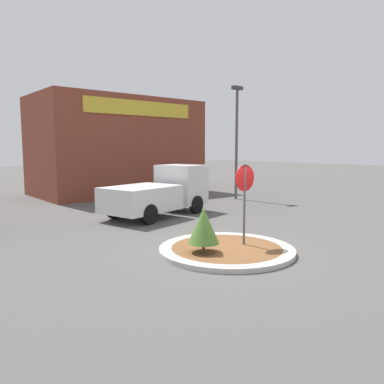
{
  "coord_description": "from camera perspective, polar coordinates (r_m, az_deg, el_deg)",
  "views": [
    {
      "loc": [
        -7.68,
        -7.65,
        3.07
      ],
      "look_at": [
        1.23,
        3.08,
        1.42
      ],
      "focal_mm": 35.0,
      "sensor_mm": 36.0,
      "label": 1
    }
  ],
  "objects": [
    {
      "name": "island_shrub",
      "position": [
        10.51,
        1.78,
        -5.13
      ],
      "size": [
        0.89,
        0.89,
        1.27
      ],
      "color": "brown",
      "rests_on": "traffic_island"
    },
    {
      "name": "ground_plane",
      "position": [
        11.27,
        5.27,
        -9.09
      ],
      "size": [
        120.0,
        120.0,
        0.0
      ],
      "primitive_type": "plane",
      "color": "#514F4C"
    },
    {
      "name": "traffic_island",
      "position": [
        11.25,
        5.27,
        -8.74
      ],
      "size": [
        4.0,
        4.0,
        0.14
      ],
      "color": "#BCB7AD",
      "rests_on": "ground_plane"
    },
    {
      "name": "light_pole",
      "position": [
        22.61,
        6.82,
        8.77
      ],
      "size": [
        0.7,
        0.3,
        6.66
      ],
      "color": "#4C4C51",
      "rests_on": "ground_plane"
    },
    {
      "name": "stop_sign",
      "position": [
        11.33,
        8.03,
        0.33
      ],
      "size": [
        0.79,
        0.07,
        2.59
      ],
      "color": "#4C4C51",
      "rests_on": "ground_plane"
    },
    {
      "name": "storefront_building",
      "position": [
        26.19,
        -11.27,
        6.79
      ],
      "size": [
        10.66,
        6.07,
        6.31
      ],
      "color": "brown",
      "rests_on": "ground_plane"
    },
    {
      "name": "utility_truck",
      "position": [
        17.14,
        -4.73,
        0.0
      ],
      "size": [
        5.59,
        3.33,
        2.25
      ],
      "rotation": [
        0.0,
        0.0,
        0.24
      ],
      "color": "silver",
      "rests_on": "ground_plane"
    }
  ]
}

